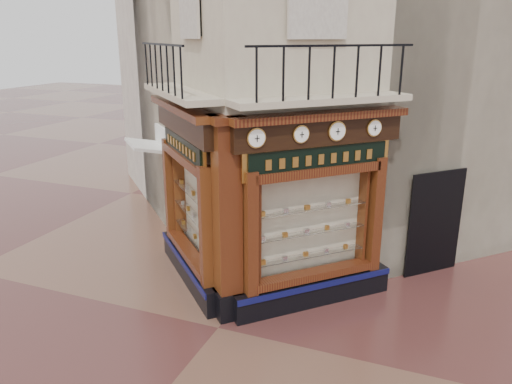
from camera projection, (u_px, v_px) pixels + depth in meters
The scene contains 15 objects.
ground at pixel (218, 328), 9.48m from camera, with size 80.00×80.00×0.00m, color #502825.
main_building at pixel (314, 8), 13.14m from camera, with size 8.00×8.00×12.00m, color beige.
neighbour_left at pixel (260, 29), 16.36m from camera, with size 8.00×8.00×11.00m, color beige.
neighbour_right at pixel (418, 29), 14.62m from camera, with size 8.00×8.00×11.00m, color beige.
shopfront_left at pixel (189, 197), 10.77m from camera, with size 2.86×2.86×3.98m.
shopfront_right at pixel (315, 213), 9.79m from camera, with size 2.86×2.86×3.98m.
corner_pilaster at pixel (227, 224), 9.34m from camera, with size 0.85×0.85×3.98m.
balcony at pixel (247, 95), 9.53m from camera, with size 5.94×2.97×1.03m.
clock_a at pixel (256, 138), 8.62m from camera, with size 0.29×0.29×0.35m.
clock_b at pixel (301, 134), 8.95m from camera, with size 0.27×0.27×0.33m.
clock_c at pixel (337, 131), 9.24m from camera, with size 0.30×0.30×0.37m.
clock_d at pixel (374, 128), 9.56m from camera, with size 0.27×0.27×0.33m.
awning at pixel (152, 235), 13.91m from camera, with size 1.49×0.89×0.08m, color white, non-canonical shape.
signboard_left at pixel (183, 146), 10.41m from camera, with size 2.08×2.08×0.56m.
signboard_right at pixel (319, 159), 9.38m from camera, with size 2.27×2.27×0.61m.
Camera 1 is at (3.70, -7.43, 5.32)m, focal length 35.00 mm.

